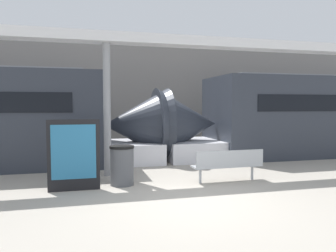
% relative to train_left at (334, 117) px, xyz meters
% --- Properties ---
extents(ground_plane, '(60.00, 60.00, 0.00)m').
position_rel_train_left_xyz_m(ground_plane, '(-8.10, -5.28, -1.52)').
color(ground_plane, '#A8A093').
extents(station_wall, '(56.00, 0.20, 5.00)m').
position_rel_train_left_xyz_m(station_wall, '(-8.10, 4.46, 0.98)').
color(station_wall, gray).
rests_on(station_wall, ground_plane).
extents(train_left, '(15.28, 2.93, 3.20)m').
position_rel_train_left_xyz_m(train_left, '(0.00, 0.00, 0.00)').
color(train_left, '#2D333D').
rests_on(train_left, ground_plane).
extents(bench_near, '(1.88, 0.49, 0.85)m').
position_rel_train_left_xyz_m(bench_near, '(-6.62, -3.87, -1.01)').
color(bench_near, '#ADB2B7').
rests_on(bench_near, ground_plane).
extents(trash_bin, '(0.62, 0.62, 0.99)m').
position_rel_train_left_xyz_m(trash_bin, '(-9.34, -3.48, -1.02)').
color(trash_bin, '#4C4F54').
rests_on(trash_bin, ground_plane).
extents(poster_board, '(1.19, 0.07, 1.68)m').
position_rel_train_left_xyz_m(poster_board, '(-10.49, -3.77, -0.67)').
color(poster_board, black).
rests_on(poster_board, ground_plane).
extents(support_column_near, '(0.21, 0.21, 3.75)m').
position_rel_train_left_xyz_m(support_column_near, '(-9.61, -2.28, 0.36)').
color(support_column_near, gray).
rests_on(support_column_near, ground_plane).
extents(canopy_beam, '(28.00, 0.60, 0.28)m').
position_rel_train_left_xyz_m(canopy_beam, '(-9.61, -2.28, 2.37)').
color(canopy_beam, silver).
rests_on(canopy_beam, support_column_near).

